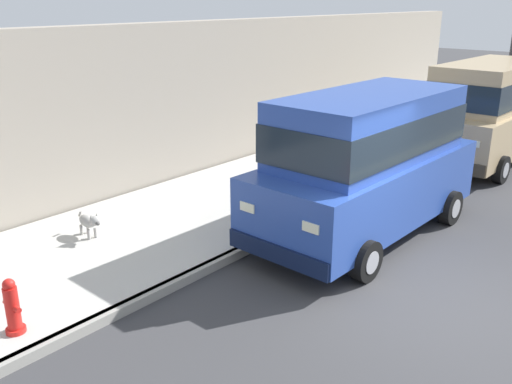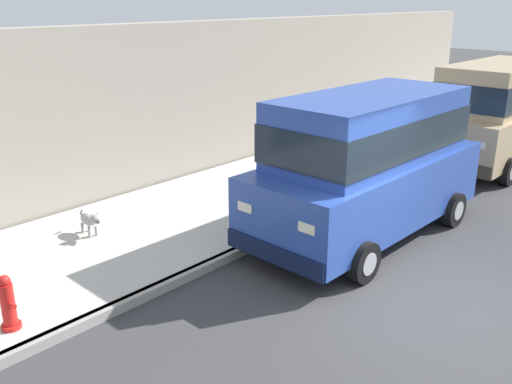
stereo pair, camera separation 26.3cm
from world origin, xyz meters
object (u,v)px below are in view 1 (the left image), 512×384
Objects in this scene: car_tan_van at (489,108)px; fire_hydrant at (12,308)px; car_blue_van at (367,159)px; dog_grey at (89,222)px.

car_tan_van is 11.89m from fire_hydrant.
fire_hydrant is (-1.50, -5.69, -0.92)m from car_blue_van.
car_tan_van is 6.53× the size of dog_grey.
dog_grey is (-3.23, -9.54, -0.97)m from car_tan_van.
car_blue_van reaches higher than fire_hydrant.
dog_grey is at bearing 128.44° from fire_hydrant.
car_blue_van is at bearing 75.18° from fire_hydrant.
car_tan_van is 6.80× the size of fire_hydrant.
dog_grey is at bearing -133.50° from car_blue_van.
car_blue_van is 6.08m from car_tan_van.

